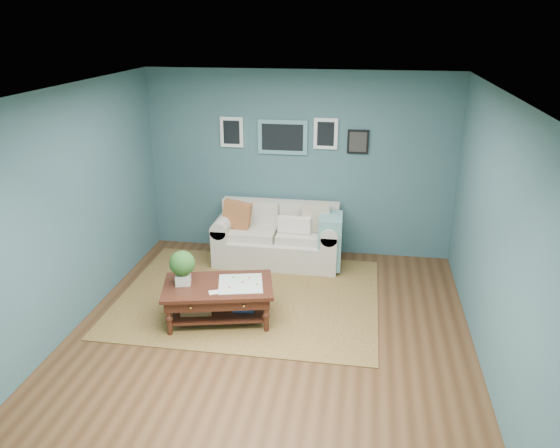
# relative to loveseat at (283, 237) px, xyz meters

# --- Properties ---
(room_shell) EXTENTS (5.00, 5.02, 2.70)m
(room_shell) POSITION_rel_loveseat_xyz_m (0.16, -1.97, 0.98)
(room_shell) COLOR brown
(room_shell) RESTS_ON ground
(area_rug) EXTENTS (3.26, 2.61, 0.01)m
(area_rug) POSITION_rel_loveseat_xyz_m (-0.26, -1.15, -0.38)
(area_rug) COLOR brown
(area_rug) RESTS_ON ground
(loveseat) EXTENTS (1.82, 0.83, 0.94)m
(loveseat) POSITION_rel_loveseat_xyz_m (0.00, 0.00, 0.00)
(loveseat) COLOR beige
(loveseat) RESTS_ON ground
(coffee_table) EXTENTS (1.39, 1.00, 0.88)m
(coffee_table) POSITION_rel_loveseat_xyz_m (-0.55, -1.79, 0.01)
(coffee_table) COLOR #361810
(coffee_table) RESTS_ON ground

